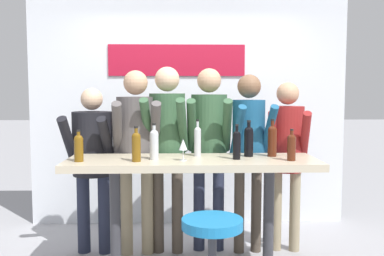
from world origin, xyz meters
TOP-DOWN VIEW (x-y plane):
  - back_wall at (-0.00, 1.52)m, footprint 3.69×0.12m
  - tasting_table at (0.00, 0.00)m, footprint 2.09×0.64m
  - bar_stool at (0.12, -0.65)m, footprint 0.45×0.45m
  - person_far_left at (-0.94, 0.54)m, footprint 0.49×0.57m
  - person_left at (-0.52, 0.49)m, footprint 0.47×0.59m
  - person_center_left at (-0.22, 0.52)m, footprint 0.45×0.57m
  - person_center at (0.18, 0.57)m, footprint 0.43×0.56m
  - person_center_right at (0.56, 0.51)m, footprint 0.41×0.54m
  - person_right at (0.93, 0.54)m, footprint 0.44×0.55m
  - wine_bottle_0 at (0.37, -0.04)m, footprint 0.06×0.06m
  - wine_bottle_1 at (-0.32, -0.02)m, footprint 0.07×0.07m
  - wine_bottle_2 at (-0.45, -0.13)m, footprint 0.07×0.07m
  - wine_bottle_3 at (0.80, -0.12)m, footprint 0.07×0.07m
  - wine_bottle_4 at (0.69, 0.12)m, footprint 0.08×0.08m
  - wine_bottle_5 at (0.05, 0.15)m, footprint 0.06×0.06m
  - wine_bottle_6 at (-0.91, -0.11)m, footprint 0.07×0.07m
  - wine_bottle_7 at (0.49, 0.11)m, footprint 0.08×0.08m
  - wine_glass_0 at (-0.08, -0.09)m, footprint 0.07×0.07m

SIDE VIEW (x-z plane):
  - bar_stool at x=0.12m, z-range 0.12..0.81m
  - tasting_table at x=0.00m, z-range 0.34..1.35m
  - person_far_left at x=-0.94m, z-range 0.18..1.78m
  - person_right at x=0.93m, z-range 0.21..1.86m
  - person_center_right at x=0.56m, z-range 0.22..1.95m
  - person_left at x=-0.52m, z-range 0.21..1.98m
  - person_center at x=0.18m, z-range 0.22..2.01m
  - wine_bottle_6 at x=-0.91m, z-range 1.00..1.25m
  - wine_bottle_3 at x=0.80m, z-range 0.99..1.25m
  - person_center_left at x=-0.22m, z-range 0.23..2.02m
  - wine_glass_0 at x=-0.08m, z-range 1.04..1.22m
  - wine_bottle_2 at x=-0.45m, z-range 0.99..1.28m
  - wine_bottle_0 at x=0.37m, z-range 0.99..1.28m
  - wine_bottle_1 at x=-0.32m, z-range 0.99..1.29m
  - wine_bottle_5 at x=0.05m, z-range 0.99..1.31m
  - wine_bottle_7 at x=0.49m, z-range 0.99..1.31m
  - wine_bottle_4 at x=0.69m, z-range 0.99..1.31m
  - back_wall at x=0.00m, z-range 0.01..2.83m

